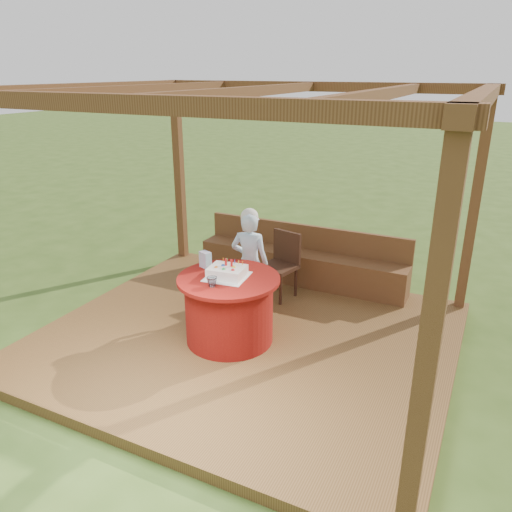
{
  "coord_description": "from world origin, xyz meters",
  "views": [
    {
      "loc": [
        2.33,
        -4.5,
        2.99
      ],
      "look_at": [
        0.0,
        0.25,
        1.0
      ],
      "focal_mm": 35.0,
      "sensor_mm": 36.0,
      "label": 1
    }
  ],
  "objects_px": {
    "gift_bag": "(205,260)",
    "drinking_glass": "(212,282)",
    "elderly_woman": "(250,261)",
    "table": "(229,308)",
    "chair": "(282,261)",
    "birthday_cake": "(227,272)",
    "bench": "(301,264)"
  },
  "relations": [
    {
      "from": "birthday_cake",
      "to": "chair",
      "type": "bearing_deg",
      "value": 87.19
    },
    {
      "from": "elderly_woman",
      "to": "birthday_cake",
      "type": "xyz_separation_m",
      "value": [
        0.11,
        -0.75,
        0.15
      ]
    },
    {
      "from": "table",
      "to": "chair",
      "type": "height_order",
      "value": "chair"
    },
    {
      "from": "table",
      "to": "chair",
      "type": "bearing_deg",
      "value": 88.01
    },
    {
      "from": "chair",
      "to": "birthday_cake",
      "type": "relative_size",
      "value": 1.83
    },
    {
      "from": "elderly_woman",
      "to": "drinking_glass",
      "type": "relative_size",
      "value": 12.14
    },
    {
      "from": "gift_bag",
      "to": "drinking_glass",
      "type": "bearing_deg",
      "value": -29.73
    },
    {
      "from": "bench",
      "to": "elderly_woman",
      "type": "xyz_separation_m",
      "value": [
        -0.25,
        -1.14,
        0.41
      ]
    },
    {
      "from": "bench",
      "to": "chair",
      "type": "height_order",
      "value": "chair"
    },
    {
      "from": "birthday_cake",
      "to": "drinking_glass",
      "type": "xyz_separation_m",
      "value": [
        -0.02,
        -0.29,
        -0.01
      ]
    },
    {
      "from": "table",
      "to": "bench",
      "type": "bearing_deg",
      "value": 86.45
    },
    {
      "from": "elderly_woman",
      "to": "birthday_cake",
      "type": "height_order",
      "value": "elderly_woman"
    },
    {
      "from": "birthday_cake",
      "to": "drinking_glass",
      "type": "height_order",
      "value": "birthday_cake"
    },
    {
      "from": "table",
      "to": "gift_bag",
      "type": "bearing_deg",
      "value": 159.12
    },
    {
      "from": "chair",
      "to": "birthday_cake",
      "type": "height_order",
      "value": "birthday_cake"
    },
    {
      "from": "gift_bag",
      "to": "bench",
      "type": "bearing_deg",
      "value": 96.0
    },
    {
      "from": "drinking_glass",
      "to": "bench",
      "type": "bearing_deg",
      "value": 85.93
    },
    {
      "from": "bench",
      "to": "drinking_glass",
      "type": "height_order",
      "value": "drinking_glass"
    },
    {
      "from": "table",
      "to": "birthday_cake",
      "type": "xyz_separation_m",
      "value": [
        -0.02,
        0.0,
        0.43
      ]
    },
    {
      "from": "birthday_cake",
      "to": "drinking_glass",
      "type": "relative_size",
      "value": 4.36
    },
    {
      "from": "table",
      "to": "gift_bag",
      "type": "distance_m",
      "value": 0.62
    },
    {
      "from": "elderly_woman",
      "to": "drinking_glass",
      "type": "height_order",
      "value": "elderly_woman"
    },
    {
      "from": "chair",
      "to": "birthday_cake",
      "type": "distance_m",
      "value": 1.39
    },
    {
      "from": "elderly_woman",
      "to": "gift_bag",
      "type": "distance_m",
      "value": 0.69
    },
    {
      "from": "gift_bag",
      "to": "drinking_glass",
      "type": "distance_m",
      "value": 0.55
    },
    {
      "from": "table",
      "to": "gift_bag",
      "type": "height_order",
      "value": "gift_bag"
    },
    {
      "from": "bench",
      "to": "drinking_glass",
      "type": "bearing_deg",
      "value": -94.07
    },
    {
      "from": "table",
      "to": "birthday_cake",
      "type": "relative_size",
      "value": 2.34
    },
    {
      "from": "table",
      "to": "elderly_woman",
      "type": "relative_size",
      "value": 0.84
    },
    {
      "from": "elderly_woman",
      "to": "gift_bag",
      "type": "bearing_deg",
      "value": -112.09
    },
    {
      "from": "bench",
      "to": "table",
      "type": "distance_m",
      "value": 1.91
    },
    {
      "from": "elderly_woman",
      "to": "table",
      "type": "bearing_deg",
      "value": -80.44
    }
  ]
}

